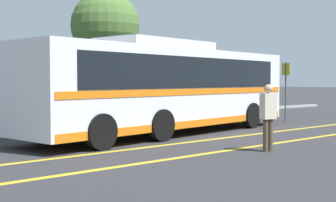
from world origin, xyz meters
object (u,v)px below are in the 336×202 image
parked_car_3 (179,104)px  tree_0 (105,26)px  transit_bus (168,86)px  parked_car_2 (88,107)px  bus_stop_sign (286,84)px  pedestrian_0 (268,113)px

parked_car_3 → tree_0: (-1.05, 4.90, 4.22)m
transit_bus → parked_car_2: transit_bus is taller
parked_car_3 → tree_0: tree_0 is taller
parked_car_3 → bus_stop_sign: bearing=24.9°
transit_bus → bus_stop_sign: size_ratio=4.44×
pedestrian_0 → bus_stop_sign: size_ratio=0.65×
pedestrian_0 → tree_0: bearing=82.9°
bus_stop_sign → transit_bus: bearing=-96.1°
parked_car_2 → parked_car_3: size_ratio=1.03×
transit_bus → tree_0: size_ratio=1.77×
parked_car_2 → bus_stop_sign: bus_stop_sign is taller
parked_car_2 → bus_stop_sign: bearing=62.2°
transit_bus → pedestrian_0: transit_bus is taller
bus_stop_sign → tree_0: bearing=-166.5°
bus_stop_sign → tree_0: 10.60m
bus_stop_sign → tree_0: (-3.64, 9.42, 3.22)m
pedestrian_0 → bus_stop_sign: bus_stop_sign is taller
tree_0 → pedestrian_0: bearing=-107.6°
pedestrian_0 → parked_car_3: bearing=70.1°
transit_bus → tree_0: (3.83, 9.62, 3.25)m
parked_car_2 → tree_0: (4.35, 5.12, 4.15)m
transit_bus → tree_0: tree_0 is taller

